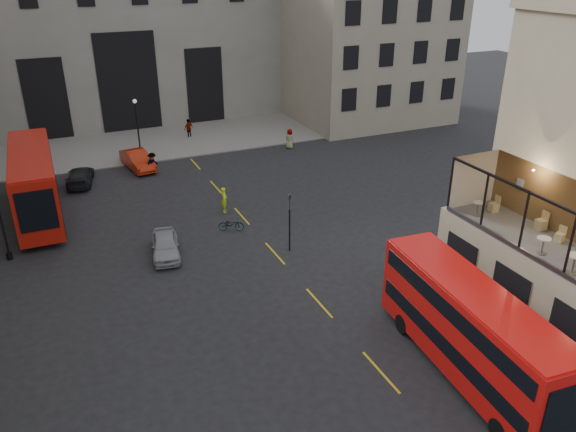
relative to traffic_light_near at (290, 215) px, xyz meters
name	(u,v)px	position (x,y,z in m)	size (l,w,h in m)	color
ground	(418,360)	(1.00, -12.00, -2.42)	(140.00, 140.00, 0.00)	black
host_frontage	(533,287)	(7.50, -12.00, -0.17)	(3.00, 11.00, 4.50)	#C7B795
cafe_floor	(542,245)	(7.50, -12.00, 2.12)	(3.00, 10.00, 0.10)	slate
gateway	(115,32)	(-4.00, 35.99, 6.96)	(35.00, 10.60, 18.00)	gray
building_right	(358,19)	(21.00, 27.97, 7.97)	(16.60, 18.60, 20.00)	gray
pavement_far	(133,144)	(-5.00, 26.00, -2.36)	(40.00, 12.00, 0.12)	slate
traffic_light_near	(290,215)	(0.00, 0.00, 0.00)	(0.16, 0.20, 3.80)	black
traffic_light_far	(32,166)	(-14.00, 16.00, 0.00)	(0.16, 0.20, 3.80)	black
street_lamp_a	(2,224)	(-16.00, 6.00, -0.03)	(0.36, 0.36, 5.33)	black
street_lamp_b	(138,132)	(-5.00, 22.00, -0.03)	(0.36, 0.36, 5.33)	black
bus_near	(470,327)	(2.36, -13.45, -0.02)	(3.29, 10.87, 4.27)	red
bus_far	(34,180)	(-13.96, 12.02, 0.24)	(2.82, 11.92, 4.75)	#B1150C
car_a	(165,245)	(-7.21, 2.54, -1.73)	(1.65, 4.09, 1.39)	#999AA0
car_b	(138,160)	(-5.82, 18.88, -1.63)	(1.68, 4.83, 1.59)	#B5250B
car_c	(80,176)	(-10.72, 17.25, -1.76)	(1.87, 4.59, 1.33)	black
bicycle	(231,224)	(-2.40, 4.21, -1.98)	(0.58, 1.68, 0.88)	gray
cyclist	(224,200)	(-1.83, 7.29, -1.50)	(0.68, 0.44, 1.85)	#C2F019
pedestrian_b	(152,164)	(-4.91, 17.06, -1.48)	(1.21, 0.70, 1.88)	gray
pedestrian_c	(189,129)	(0.63, 25.94, -1.45)	(1.14, 0.48, 1.95)	gray
pedestrian_d	(290,139)	(8.46, 18.64, -1.47)	(0.93, 0.60, 1.90)	gray
cafe_table_near	(574,261)	(6.54, -14.47, 2.74)	(0.68, 0.68, 0.86)	white
cafe_table_mid	(543,243)	(6.72, -12.65, 2.69)	(0.62, 0.62, 0.77)	white
cafe_table_far	(478,206)	(6.90, -8.22, 2.66)	(0.59, 0.59, 0.73)	beige
cafe_chair_b	(560,237)	(8.43, -12.10, 2.40)	(0.45, 0.45, 0.76)	tan
cafe_chair_c	(541,224)	(8.63, -10.78, 2.45)	(0.47, 0.47, 0.91)	tan
cafe_chair_d	(494,207)	(8.03, -8.19, 2.43)	(0.46, 0.46, 0.85)	tan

